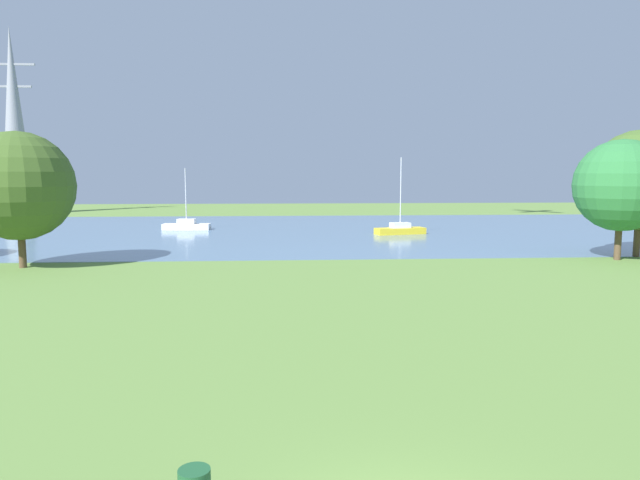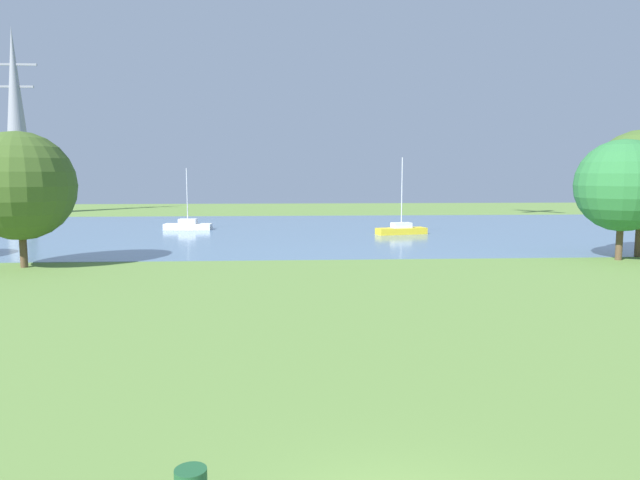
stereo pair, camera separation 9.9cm
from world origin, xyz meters
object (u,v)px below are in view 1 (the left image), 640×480
(sailboat_yellow, at_px, (400,229))
(tree_mid_shore, at_px, (18,186))
(sailboat_white, at_px, (187,225))
(tree_east_far, at_px, (621,186))
(electricity_pylon, at_px, (14,121))

(sailboat_yellow, height_order, tree_mid_shore, tree_mid_shore)
(sailboat_white, relative_size, sailboat_yellow, 0.87)
(tree_east_far, bearing_deg, tree_mid_shore, -178.89)
(tree_east_far, bearing_deg, sailboat_yellow, 123.73)
(tree_mid_shore, bearing_deg, electricity_pylon, 113.77)
(sailboat_white, distance_m, electricity_pylon, 39.12)
(electricity_pylon, bearing_deg, sailboat_yellow, -32.29)
(sailboat_white, height_order, tree_east_far, tree_east_far)
(tree_east_far, relative_size, electricity_pylon, 0.31)
(sailboat_white, relative_size, tree_east_far, 0.78)
(sailboat_white, xyz_separation_m, tree_mid_shore, (-6.18, -23.53, 4.57))
(sailboat_white, distance_m, tree_mid_shore, 24.76)
(sailboat_white, height_order, sailboat_yellow, sailboat_yellow)
(sailboat_white, xyz_separation_m, tree_east_far, (32.35, -22.78, 4.53))
(sailboat_yellow, xyz_separation_m, tree_mid_shore, (-27.20, -17.72, 4.56))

